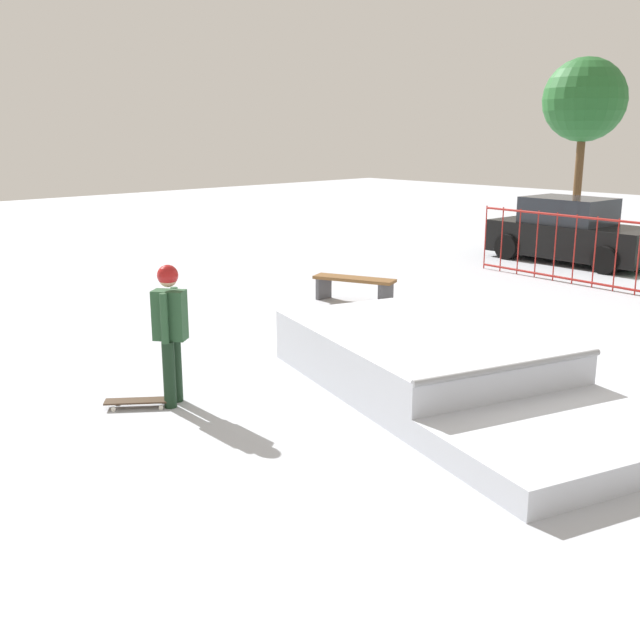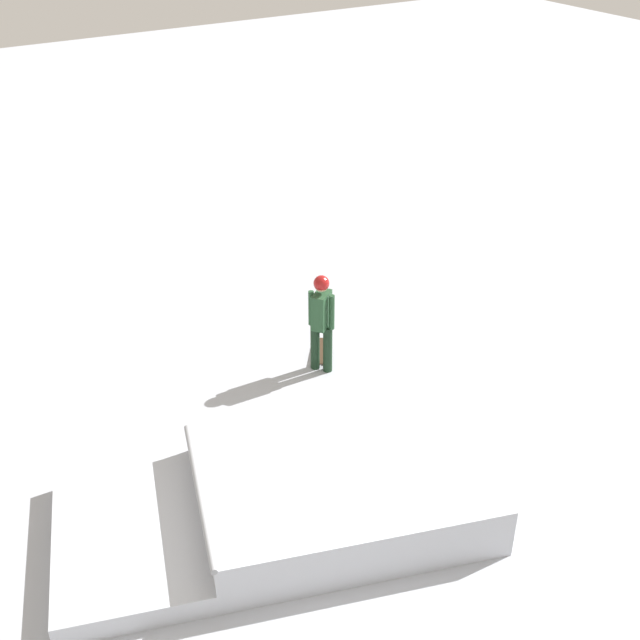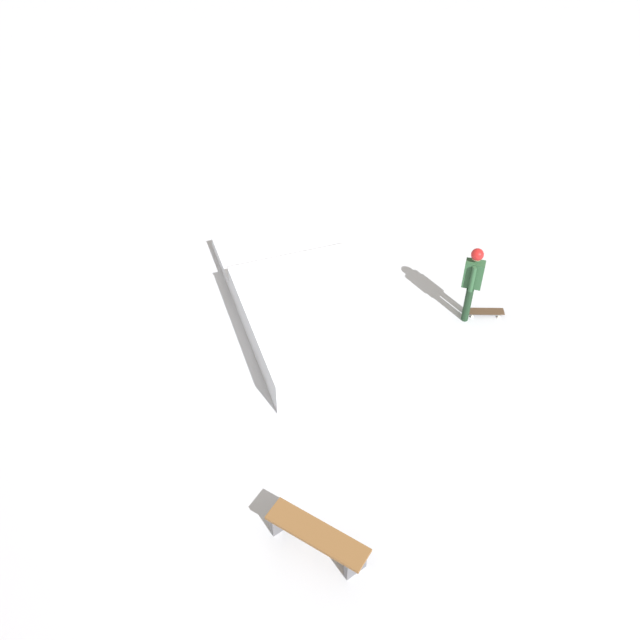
{
  "view_description": "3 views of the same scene",
  "coord_description": "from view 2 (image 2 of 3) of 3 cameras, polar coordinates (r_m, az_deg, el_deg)",
  "views": [
    {
      "loc": [
        5.56,
        -7.97,
        3.27
      ],
      "look_at": [
        -1.25,
        -1.58,
        0.9
      ],
      "focal_mm": 42.48,
      "sensor_mm": 36.0,
      "label": 1
    },
    {
      "loc": [
        3.81,
        6.2,
        7.59
      ],
      "look_at": [
        -1.94,
        -3.23,
        1.0
      ],
      "focal_mm": 45.95,
      "sensor_mm": 36.0,
      "label": 2
    },
    {
      "loc": [
        -8.36,
        5.16,
        9.06
      ],
      "look_at": [
        -0.84,
        -0.37,
        0.6
      ],
      "focal_mm": 36.21,
      "sensor_mm": 36.0,
      "label": 3
    }
  ],
  "objects": [
    {
      "name": "ground_plane",
      "position": [
        10.52,
        0.14,
        -15.38
      ],
      "size": [
        60.0,
        60.0,
        0.0
      ],
      "primitive_type": "plane",
      "color": "#B2B7C1"
    },
    {
      "name": "skate_ramp",
      "position": [
        10.66,
        -1.06,
        -12.2
      ],
      "size": [
        5.92,
        4.06,
        0.74
      ],
      "rotation": [
        0.0,
        0.0,
        -0.29
      ],
      "color": "silver",
      "rests_on": "ground"
    },
    {
      "name": "skater",
      "position": [
        12.95,
        0.1,
        0.26
      ],
      "size": [
        0.44,
        0.4,
        1.73
      ],
      "rotation": [
        0.0,
        0.0,
        3.78
      ],
      "color": "black",
      "rests_on": "ground"
    },
    {
      "name": "skateboard",
      "position": [
        13.8,
        -0.0,
        -2.18
      ],
      "size": [
        0.64,
        0.76,
        0.09
      ],
      "rotation": [
        0.0,
        0.0,
        4.06
      ],
      "color": "#3F2D1E",
      "rests_on": "ground"
    }
  ]
}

